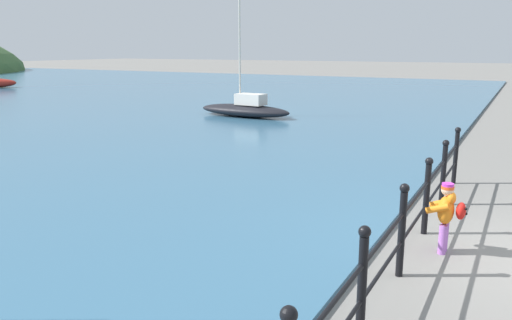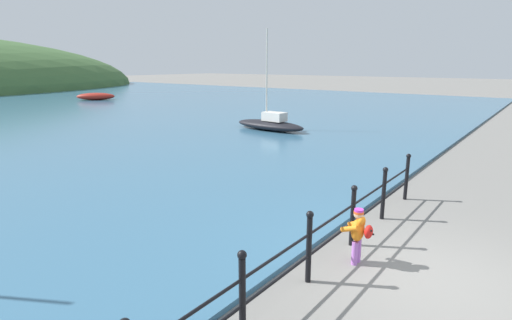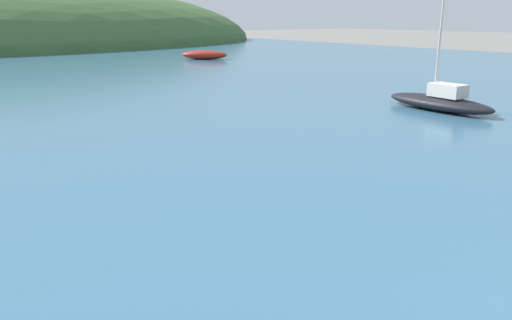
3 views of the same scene
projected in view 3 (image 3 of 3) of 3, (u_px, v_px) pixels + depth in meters
boat_nearest_quay at (440, 101)px, 17.02m from camera, size 1.49×4.16×4.99m
boat_far_left at (204, 55)px, 37.20m from camera, size 3.29×3.22×0.66m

